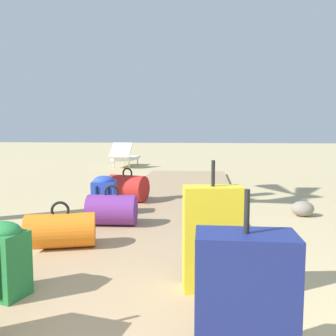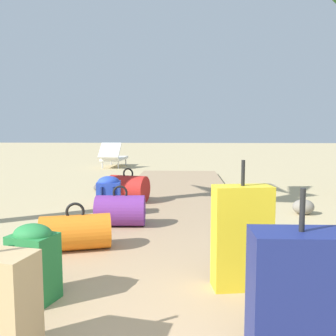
# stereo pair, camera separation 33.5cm
# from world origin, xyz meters

# --- Properties ---
(ground_plane) EXTENTS (60.00, 60.00, 0.00)m
(ground_plane) POSITION_xyz_m (0.00, 3.43, 0.00)
(ground_plane) COLOR tan
(boardwalk) EXTENTS (1.86, 8.58, 0.08)m
(boardwalk) POSITION_xyz_m (0.00, 4.29, 0.04)
(boardwalk) COLOR tan
(boardwalk) RESTS_ON ground
(suitcase_yellow) EXTENTS (0.40, 0.23, 0.85)m
(suitcase_yellow) POSITION_xyz_m (0.54, 1.56, 0.42)
(suitcase_yellow) COLOR gold
(suitcase_yellow) RESTS_ON boardwalk
(suitcase_navy) EXTENTS (0.43, 0.24, 0.79)m
(suitcase_navy) POSITION_xyz_m (0.67, 0.78, 0.38)
(suitcase_navy) COLOR navy
(suitcase_navy) RESTS_ON boardwalk
(backpack_green) EXTENTS (0.31, 0.28, 0.48)m
(backpack_green) POSITION_xyz_m (-0.76, 1.31, 0.33)
(backpack_green) COLOR #237538
(backpack_green) RESTS_ON boardwalk
(backpack_blue) EXTENTS (0.31, 0.30, 0.49)m
(backpack_blue) POSITION_xyz_m (-0.78, 3.55, 0.34)
(backpack_blue) COLOR #2847B7
(backpack_blue) RESTS_ON boardwalk
(duffel_bag_red) EXTENTS (0.63, 0.52, 0.50)m
(duffel_bag_red) POSITION_xyz_m (-0.68, 4.42, 0.27)
(duffel_bag_red) COLOR red
(duffel_bag_red) RESTS_ON boardwalk
(duffel_bag_purple) EXTENTS (0.55, 0.36, 0.45)m
(duffel_bag_purple) POSITION_xyz_m (-0.55, 3.07, 0.25)
(duffel_bag_purple) COLOR #6B2D84
(duffel_bag_purple) RESTS_ON boardwalk
(duffel_bag_orange) EXTENTS (0.66, 0.46, 0.42)m
(duffel_bag_orange) POSITION_xyz_m (-0.79, 2.26, 0.24)
(duffel_bag_orange) COLOR orange
(duffel_bag_orange) RESTS_ON boardwalk
(lounge_chair) EXTENTS (0.65, 1.58, 0.77)m
(lounge_chair) POSITION_xyz_m (-2.08, 10.24, 0.33)
(lounge_chair) COLOR white
(lounge_chair) RESTS_ON ground
(rock_right_near) EXTENTS (0.29, 0.24, 0.20)m
(rock_right_near) POSITION_xyz_m (1.75, 4.06, 0.10)
(rock_right_near) COLOR gray
(rock_right_near) RESTS_ON ground
(rock_left_far) EXTENTS (0.25, 0.25, 0.13)m
(rock_left_far) POSITION_xyz_m (-1.46, 5.78, 0.06)
(rock_left_far) COLOR #5B5651
(rock_left_far) RESTS_ON ground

